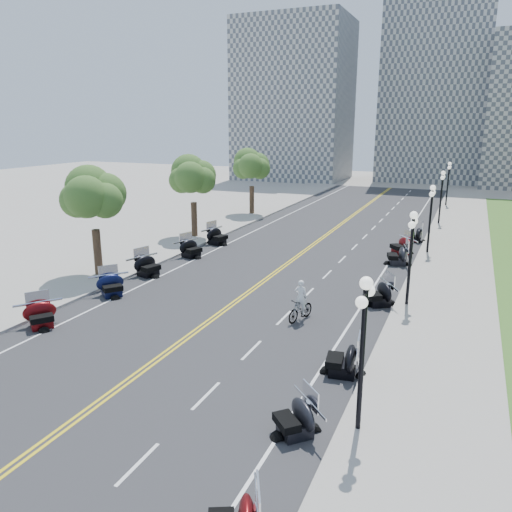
% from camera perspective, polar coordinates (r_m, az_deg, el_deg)
% --- Properties ---
extents(ground, '(160.00, 160.00, 0.00)m').
position_cam_1_polar(ground, '(26.22, -3.40, -6.03)').
color(ground, gray).
extents(road, '(16.00, 90.00, 0.01)m').
position_cam_1_polar(road, '(34.99, 3.95, -0.63)').
color(road, '#333335').
rests_on(road, ground).
extents(centerline_yellow_a, '(0.12, 90.00, 0.00)m').
position_cam_1_polar(centerline_yellow_a, '(35.02, 3.77, -0.60)').
color(centerline_yellow_a, yellow).
rests_on(centerline_yellow_a, road).
extents(centerline_yellow_b, '(0.12, 90.00, 0.00)m').
position_cam_1_polar(centerline_yellow_b, '(34.95, 4.14, -0.64)').
color(centerline_yellow_b, yellow).
rests_on(centerline_yellow_b, road).
extents(edge_line_north, '(0.12, 90.00, 0.00)m').
position_cam_1_polar(edge_line_north, '(33.51, 14.33, -1.76)').
color(edge_line_north, white).
rests_on(edge_line_north, road).
extents(edge_line_south, '(0.12, 90.00, 0.00)m').
position_cam_1_polar(edge_line_south, '(37.51, -5.31, 0.42)').
color(edge_line_south, white).
rests_on(edge_line_south, road).
extents(lane_dash_3, '(0.12, 2.00, 0.00)m').
position_cam_1_polar(lane_dash_3, '(15.70, -13.34, -22.10)').
color(lane_dash_3, white).
rests_on(lane_dash_3, road).
extents(lane_dash_4, '(0.12, 2.00, 0.00)m').
position_cam_1_polar(lane_dash_4, '(18.47, -5.72, -15.58)').
color(lane_dash_4, white).
rests_on(lane_dash_4, road).
extents(lane_dash_5, '(0.12, 2.00, 0.00)m').
position_cam_1_polar(lane_dash_5, '(21.63, -0.51, -10.70)').
color(lane_dash_5, white).
rests_on(lane_dash_5, road).
extents(lane_dash_6, '(0.12, 2.00, 0.00)m').
position_cam_1_polar(lane_dash_6, '(25.03, 3.21, -7.04)').
color(lane_dash_6, white).
rests_on(lane_dash_6, road).
extents(lane_dash_7, '(0.12, 2.00, 0.00)m').
position_cam_1_polar(lane_dash_7, '(28.59, 5.99, -4.26)').
color(lane_dash_7, white).
rests_on(lane_dash_7, road).
extents(lane_dash_8, '(0.12, 2.00, 0.00)m').
position_cam_1_polar(lane_dash_8, '(32.25, 8.13, -2.09)').
color(lane_dash_8, white).
rests_on(lane_dash_8, road).
extents(lane_dash_9, '(0.12, 2.00, 0.00)m').
position_cam_1_polar(lane_dash_9, '(35.98, 9.83, -0.37)').
color(lane_dash_9, white).
rests_on(lane_dash_9, road).
extents(lane_dash_10, '(0.12, 2.00, 0.00)m').
position_cam_1_polar(lane_dash_10, '(39.76, 11.20, 1.03)').
color(lane_dash_10, white).
rests_on(lane_dash_10, road).
extents(lane_dash_11, '(0.12, 2.00, 0.00)m').
position_cam_1_polar(lane_dash_11, '(43.59, 12.34, 2.18)').
color(lane_dash_11, white).
rests_on(lane_dash_11, road).
extents(lane_dash_12, '(0.12, 2.00, 0.00)m').
position_cam_1_polar(lane_dash_12, '(47.44, 13.29, 3.15)').
color(lane_dash_12, white).
rests_on(lane_dash_12, road).
extents(lane_dash_13, '(0.12, 2.00, 0.00)m').
position_cam_1_polar(lane_dash_13, '(51.31, 14.10, 3.97)').
color(lane_dash_13, white).
rests_on(lane_dash_13, road).
extents(lane_dash_14, '(0.12, 2.00, 0.00)m').
position_cam_1_polar(lane_dash_14, '(55.21, 14.80, 4.67)').
color(lane_dash_14, white).
rests_on(lane_dash_14, road).
extents(lane_dash_15, '(0.12, 2.00, 0.00)m').
position_cam_1_polar(lane_dash_15, '(59.11, 15.40, 5.28)').
color(lane_dash_15, white).
rests_on(lane_dash_15, road).
extents(lane_dash_16, '(0.12, 2.00, 0.00)m').
position_cam_1_polar(lane_dash_16, '(63.03, 15.94, 5.82)').
color(lane_dash_16, white).
rests_on(lane_dash_16, road).
extents(lane_dash_17, '(0.12, 2.00, 0.00)m').
position_cam_1_polar(lane_dash_17, '(66.96, 16.41, 6.29)').
color(lane_dash_17, white).
rests_on(lane_dash_17, road).
extents(lane_dash_18, '(0.12, 2.00, 0.00)m').
position_cam_1_polar(lane_dash_18, '(70.90, 16.83, 6.71)').
color(lane_dash_18, white).
rests_on(lane_dash_18, road).
extents(lane_dash_19, '(0.12, 2.00, 0.00)m').
position_cam_1_polar(lane_dash_19, '(74.84, 17.20, 7.08)').
color(lane_dash_19, white).
rests_on(lane_dash_19, road).
extents(sidewalk_north, '(5.00, 90.00, 0.15)m').
position_cam_1_polar(sidewalk_north, '(33.17, 21.33, -2.40)').
color(sidewalk_north, '#9E9991').
rests_on(sidewalk_north, ground).
extents(sidewalk_south, '(5.00, 90.00, 0.15)m').
position_cam_1_polar(sidewalk_south, '(39.57, -10.53, 1.09)').
color(sidewalk_south, '#9E9991').
rests_on(sidewalk_south, ground).
extents(distant_block_a, '(18.00, 14.00, 26.00)m').
position_cam_1_polar(distant_block_a, '(88.81, 4.36, 17.23)').
color(distant_block_a, gray).
rests_on(distant_block_a, ground).
extents(distant_block_b, '(16.00, 12.00, 30.00)m').
position_cam_1_polar(distant_block_b, '(90.29, 19.72, 17.67)').
color(distant_block_b, gray).
rests_on(distant_block_b, ground).
extents(street_lamp_1, '(0.50, 1.20, 4.90)m').
position_cam_1_polar(street_lamp_1, '(15.60, 12.02, -11.12)').
color(street_lamp_1, black).
rests_on(street_lamp_1, sidewalk_north).
extents(street_lamp_2, '(0.50, 1.20, 4.90)m').
position_cam_1_polar(street_lamp_2, '(26.82, 17.21, -0.37)').
color(street_lamp_2, black).
rests_on(street_lamp_2, sidewalk_north).
extents(street_lamp_3, '(0.50, 1.20, 4.90)m').
position_cam_1_polar(street_lamp_3, '(38.52, 19.27, 3.97)').
color(street_lamp_3, black).
rests_on(street_lamp_3, sidewalk_north).
extents(street_lamp_4, '(0.50, 1.20, 4.90)m').
position_cam_1_polar(street_lamp_4, '(50.35, 20.38, 6.27)').
color(street_lamp_4, black).
rests_on(street_lamp_4, sidewalk_north).
extents(street_lamp_5, '(0.50, 1.20, 4.90)m').
position_cam_1_polar(street_lamp_5, '(62.25, 21.07, 7.70)').
color(street_lamp_5, black).
rests_on(street_lamp_5, sidewalk_north).
extents(tree_2, '(4.80, 4.80, 9.20)m').
position_cam_1_polar(tree_2, '(32.16, -18.10, 5.94)').
color(tree_2, '#235619').
rests_on(tree_2, sidewalk_south).
extents(tree_3, '(4.80, 4.80, 9.20)m').
position_cam_1_polar(tree_3, '(41.84, -7.21, 8.47)').
color(tree_3, '#235619').
rests_on(tree_3, sidewalk_south).
extents(tree_4, '(4.80, 4.80, 9.20)m').
position_cam_1_polar(tree_4, '(52.48, -0.49, 9.88)').
color(tree_4, '#235619').
rests_on(tree_4, sidewalk_south).
extents(motorcycle_n_3, '(2.54, 2.54, 1.26)m').
position_cam_1_polar(motorcycle_n_3, '(16.17, 4.49, -17.82)').
color(motorcycle_n_3, black).
rests_on(motorcycle_n_3, road).
extents(motorcycle_n_4, '(2.21, 2.21, 1.37)m').
position_cam_1_polar(motorcycle_n_4, '(19.73, 9.91, -11.41)').
color(motorcycle_n_4, black).
rests_on(motorcycle_n_4, road).
extents(motorcycle_n_6, '(2.80, 2.80, 1.42)m').
position_cam_1_polar(motorcycle_n_6, '(27.20, 13.85, -4.08)').
color(motorcycle_n_6, black).
rests_on(motorcycle_n_6, road).
extents(motorcycle_n_8, '(2.52, 2.52, 1.43)m').
position_cam_1_polar(motorcycle_n_8, '(35.31, 15.89, 0.16)').
color(motorcycle_n_8, black).
rests_on(motorcycle_n_8, road).
extents(motorcycle_n_9, '(2.88, 2.88, 1.43)m').
position_cam_1_polar(motorcycle_n_9, '(38.22, 16.28, 1.23)').
color(motorcycle_n_9, '#590A0C').
rests_on(motorcycle_n_9, road).
extents(motorcycle_n_10, '(2.14, 2.14, 1.35)m').
position_cam_1_polar(motorcycle_n_10, '(42.63, 17.69, 2.45)').
color(motorcycle_n_10, black).
rests_on(motorcycle_n_10, road).
extents(motorcycle_s_4, '(2.67, 2.67, 1.34)m').
position_cam_1_polar(motorcycle_s_4, '(25.75, -23.41, -6.10)').
color(motorcycle_s_4, '#590A0C').
rests_on(motorcycle_s_4, road).
extents(motorcycle_s_5, '(2.70, 2.70, 1.35)m').
position_cam_1_polar(motorcycle_s_5, '(28.99, -16.20, -3.14)').
color(motorcycle_s_5, black).
rests_on(motorcycle_s_5, road).
extents(motorcycle_s_6, '(2.59, 2.59, 1.44)m').
position_cam_1_polar(motorcycle_s_6, '(32.19, -12.27, -1.00)').
color(motorcycle_s_6, black).
rests_on(motorcycle_s_6, road).
extents(motorcycle_s_7, '(2.58, 2.58, 1.41)m').
position_cam_1_polar(motorcycle_s_7, '(36.18, -7.43, 0.95)').
color(motorcycle_s_7, black).
rests_on(motorcycle_s_7, road).
extents(motorcycle_s_8, '(2.57, 2.57, 1.48)m').
position_cam_1_polar(motorcycle_s_8, '(39.85, -4.46, 2.38)').
color(motorcycle_s_8, black).
rests_on(motorcycle_s_8, road).
extents(bicycle, '(1.09, 1.98, 1.15)m').
position_cam_1_polar(bicycle, '(24.57, 5.11, -6.10)').
color(bicycle, '#A51414').
rests_on(bicycle, road).
extents(cyclist_rider, '(0.63, 0.41, 1.73)m').
position_cam_1_polar(cyclist_rider, '(24.10, 5.18, -2.90)').
color(cyclist_rider, silver).
rests_on(cyclist_rider, bicycle).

